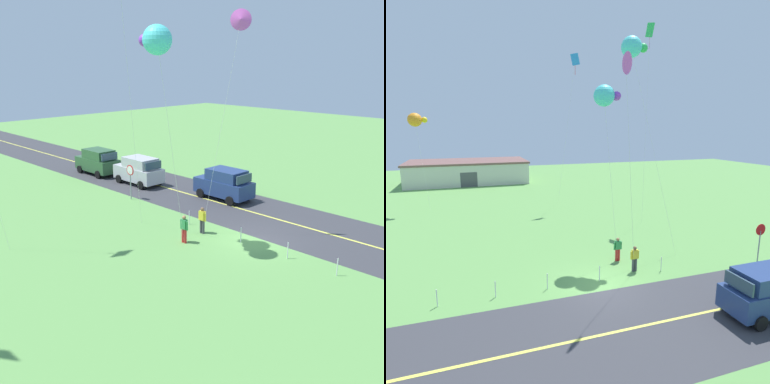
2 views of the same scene
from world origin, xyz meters
The scene contains 19 objects.
ground_plane centered at (0.00, 0.00, -0.05)m, with size 120.00×120.00×0.10m, color #60994C.
asphalt_road centered at (0.00, -4.00, 0.00)m, with size 120.00×7.00×0.00m, color #38383D.
road_centre_stripe centered at (0.00, -4.00, 0.01)m, with size 120.00×0.16×0.00m, color #E5E04C.
car_suv_foreground centered at (6.35, -4.96, 1.15)m, with size 4.40×2.12×2.24m.
stop_sign centered at (11.14, -0.10, 1.80)m, with size 0.76×0.08×2.56m.
person_adult_near centered at (2.40, 2.95, 0.86)m, with size 0.58×0.22×1.60m.
person_adult_companion centered at (2.69, 1.19, 0.86)m, with size 0.58×0.22×1.60m.
kite_red_low centered at (2.16, 4.91, 10.74)m, with size 1.90×2.67×11.45m.
kite_blue_mid centered at (1.16, 0.02, 11.79)m, with size 2.07×1.62×12.40m.
kite_yellow_high centered at (9.73, 12.42, 16.88)m, with size 1.52×2.78×18.08m.
kite_green_far centered at (-11.45, 22.28, 9.48)m, with size 1.90×1.64×10.19m.
kite_pink_drift centered at (4.30, 5.38, 13.99)m, with size 3.14×3.54×14.70m.
kite_orange_near centered at (5.11, 20.18, 15.57)m, with size 2.27×1.48×16.69m.
warehouse_distant centered at (-6.62, 39.92, 1.75)m, with size 18.36×10.20×3.50m.
fence_post_0 centered at (-8.48, 0.70, 0.45)m, with size 0.05×0.05×0.90m, color silver.
fence_post_1 centered at (-5.68, 0.70, 0.45)m, with size 0.05×0.05×0.90m, color silver.
fence_post_2 centered at (-2.91, 0.70, 0.45)m, with size 0.05×0.05×0.90m, color silver.
fence_post_3 centered at (0.17, 0.70, 0.45)m, with size 0.05×0.05×0.90m, color silver.
fence_post_4 centered at (4.28, 0.70, 0.45)m, with size 0.05×0.05×0.90m, color silver.
Camera 2 is at (-6.62, -15.38, 8.67)m, focal length 30.35 mm.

